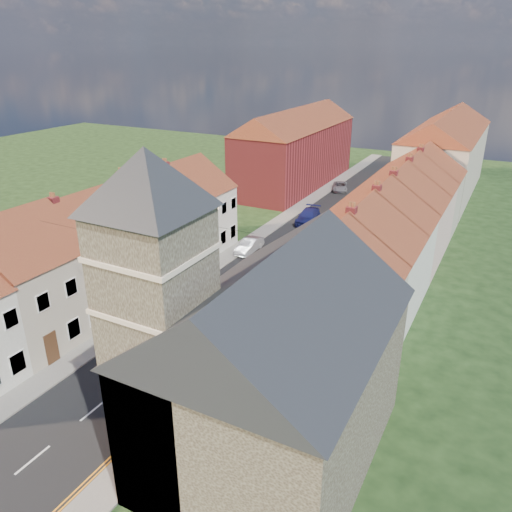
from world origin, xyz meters
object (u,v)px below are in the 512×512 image
Objects in this scene: church at (259,352)px; car_far at (308,216)px; lamppost at (212,234)px; car_mid at (249,245)px; pedestrian_left at (141,304)px; pedestrian_right at (217,357)px; car_near at (170,318)px; car_distant at (340,187)px.

church is 3.11× the size of car_far.
church is 2.53× the size of lamppost.
car_mid is 2.28× the size of pedestrian_left.
pedestrian_right is at bearing -68.80° from car_mid.
church is 8.96× the size of pedestrian_left.
church is 8.61m from pedestrian_right.
lamppost reaches higher than pedestrian_right.
car_near is 39.08m from car_distant.
car_mid is 0.79× the size of car_far.
church is at bearing -78.99° from car_far.
car_mid is (-1.62, 14.55, -0.03)m from car_near.
pedestrian_right is at bearing -20.07° from pedestrian_left.
car_far is 24.94m from pedestrian_left.
pedestrian_right reaches higher than car_far.
car_near is 25.01m from car_far.
church is 16.44m from pedestrian_left.
lamppost is 3.54× the size of pedestrian_left.
car_distant is at bearing 108.12° from car_near.
car_far is (1.70, 10.45, 0.07)m from car_mid.
car_mid is 14.38m from pedestrian_left.
pedestrian_left reaches higher than car_near.
car_far is (2.31, 15.94, -2.83)m from lamppost.
lamppost is 14.52m from pedestrian_right.
lamppost is at bearing 87.49° from pedestrian_left.
lamppost is at bearing -110.73° from car_distant.
pedestrian_right is (5.57, -27.87, 0.31)m from car_far.
pedestrian_left is at bearing -16.52° from pedestrian_right.
lamppost reaches higher than car_distant.
pedestrian_left is (-1.04, -14.34, 0.33)m from car_mid.
lamppost is 1.23× the size of car_far.
lamppost is 1.49× the size of car_distant.
car_near is 2.31× the size of pedestrian_left.
car_distant is (-1.03, 39.07, -0.11)m from car_near.
church is 14.31m from car_near.
church reaches higher than pedestrian_left.
pedestrian_left is at bearing 150.09° from church.
lamppost is (-13.17, 16.68, -2.34)m from church.
lamppost is 1.53× the size of car_near.
church is at bearing -51.70° from lamppost.
church reaches higher than car_far.
car_mid is at bearing 83.64° from lamppost.
church is at bearing -29.64° from pedestrian_left.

